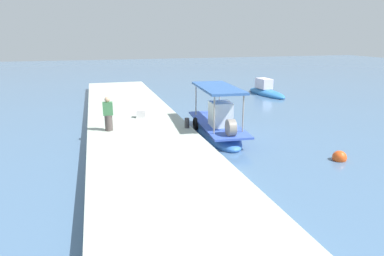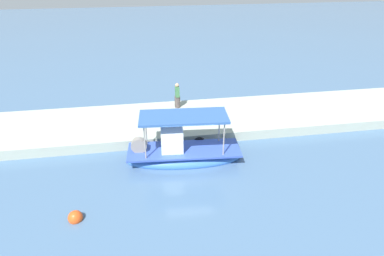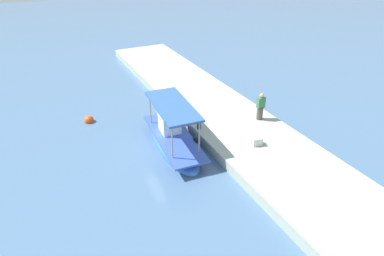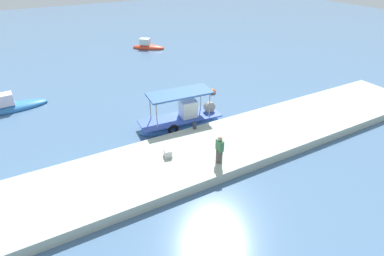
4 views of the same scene
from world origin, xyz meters
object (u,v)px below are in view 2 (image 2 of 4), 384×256
(main_fishing_boat, at_px, (182,153))
(fisherman_near_bollard, at_px, (177,96))
(mooring_bollard, at_px, (176,131))
(marker_buoy, at_px, (75,218))
(cargo_crate, at_px, (217,114))

(main_fishing_boat, relative_size, fisherman_near_bollard, 3.66)
(mooring_bollard, bearing_deg, marker_buoy, 48.39)
(fisherman_near_bollard, bearing_deg, cargo_crate, 140.41)
(main_fishing_boat, relative_size, marker_buoy, 10.31)
(fisherman_near_bollard, relative_size, mooring_bollard, 3.38)
(cargo_crate, bearing_deg, fisherman_near_bollard, -39.59)
(fisherman_near_bollard, relative_size, marker_buoy, 2.82)
(mooring_bollard, relative_size, marker_buoy, 0.83)
(main_fishing_boat, distance_m, fisherman_near_bollard, 5.61)
(main_fishing_boat, xyz_separation_m, mooring_bollard, (0.12, -1.69, 0.39))
(fisherman_near_bollard, bearing_deg, marker_buoy, 59.84)
(cargo_crate, xyz_separation_m, marker_buoy, (7.64, 7.34, -0.68))
(fisherman_near_bollard, xyz_separation_m, marker_buoy, (5.36, 9.22, -1.23))
(main_fishing_boat, distance_m, cargo_crate, 4.56)
(main_fishing_boat, height_order, marker_buoy, main_fishing_boat)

